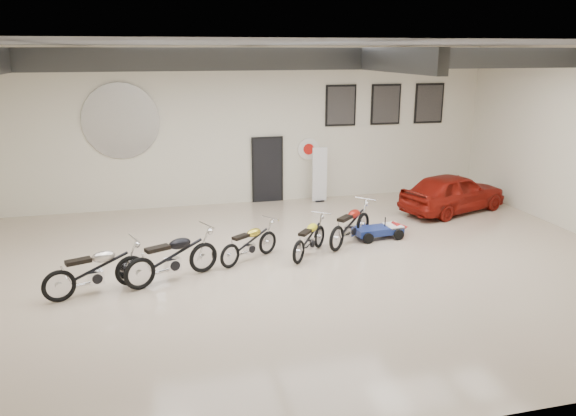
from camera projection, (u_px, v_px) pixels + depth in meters
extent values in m
cube|color=tan|center=(301.00, 267.00, 13.06)|extent=(16.00, 12.00, 0.01)
cube|color=gray|center=(302.00, 44.00, 11.70)|extent=(16.00, 12.00, 0.01)
cube|color=beige|center=(251.00, 127.00, 17.98)|extent=(16.00, 0.02, 5.00)
cube|color=black|center=(267.00, 170.00, 18.44)|extent=(0.92, 0.08, 2.10)
imported|color=maroon|center=(453.00, 192.00, 17.37)|extent=(2.55, 3.90, 1.23)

